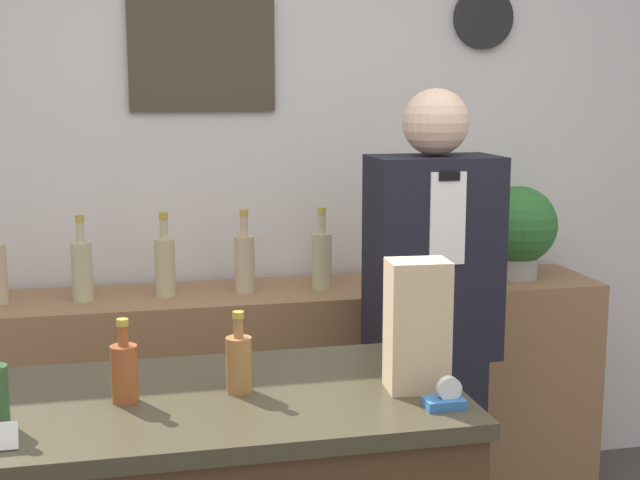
{
  "coord_description": "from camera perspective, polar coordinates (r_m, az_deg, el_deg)",
  "views": [
    {
      "loc": [
        -0.58,
        -1.59,
        1.69
      ],
      "look_at": [
        0.02,
        1.08,
        1.22
      ],
      "focal_mm": 50.0,
      "sensor_mm": 36.0,
      "label": 1
    }
  ],
  "objects": [
    {
      "name": "back_wall",
      "position": [
        3.65,
        -3.52,
        4.55
      ],
      "size": [
        5.2,
        0.09,
        2.7
      ],
      "color": "silver",
      "rests_on": "ground_plane"
    },
    {
      "name": "back_shelf",
      "position": [
        3.59,
        -1.2,
        -10.23
      ],
      "size": [
        2.39,
        0.45,
        0.91
      ],
      "color": "#8E6642",
      "rests_on": "ground_plane"
    },
    {
      "name": "shopkeeper",
      "position": [
        3.08,
        7.11,
        -6.26
      ],
      "size": [
        0.43,
        0.27,
        1.68
      ],
      "color": "black",
      "rests_on": "ground_plane"
    },
    {
      "name": "potted_plant",
      "position": [
        3.7,
        12.55,
        0.75
      ],
      "size": [
        0.32,
        0.32,
        0.38
      ],
      "color": "#9E998E",
      "rests_on": "back_shelf"
    },
    {
      "name": "paper_bag",
      "position": [
        2.16,
        6.24,
        -5.44
      ],
      "size": [
        0.15,
        0.12,
        0.32
      ],
      "color": "tan",
      "rests_on": "display_counter"
    },
    {
      "name": "tape_dispenser",
      "position": [
        2.08,
        8.04,
        -9.97
      ],
      "size": [
        0.09,
        0.06,
        0.07
      ],
      "color": "#2D66A8",
      "rests_on": "display_counter"
    },
    {
      "name": "counter_bottle_1",
      "position": [
        2.13,
        -12.41,
        -8.18
      ],
      "size": [
        0.06,
        0.06,
        0.2
      ],
      "color": "brown",
      "rests_on": "display_counter"
    },
    {
      "name": "counter_bottle_2",
      "position": [
        2.15,
        -5.21,
        -7.78
      ],
      "size": [
        0.06,
        0.06,
        0.2
      ],
      "color": "olive",
      "rests_on": "display_counter"
    },
    {
      "name": "shelf_bottle_1",
      "position": [
        3.36,
        -15.0,
        -1.77
      ],
      "size": [
        0.08,
        0.08,
        0.32
      ],
      "color": "tan",
      "rests_on": "back_shelf"
    },
    {
      "name": "shelf_bottle_2",
      "position": [
        3.37,
        -9.9,
        -1.57
      ],
      "size": [
        0.08,
        0.08,
        0.32
      ],
      "color": "tan",
      "rests_on": "back_shelf"
    },
    {
      "name": "shelf_bottle_3",
      "position": [
        3.39,
        -4.85,
        -1.36
      ],
      "size": [
        0.08,
        0.08,
        0.32
      ],
      "color": "tan",
      "rests_on": "back_shelf"
    },
    {
      "name": "shelf_bottle_4",
      "position": [
        3.44,
        0.11,
        -1.18
      ],
      "size": [
        0.08,
        0.08,
        0.32
      ],
      "color": "tan",
      "rests_on": "back_shelf"
    },
    {
      "name": "shelf_bottle_5",
      "position": [
        3.53,
        4.81,
        -0.93
      ],
      "size": [
        0.08,
        0.08,
        0.32
      ],
      "color": "tan",
      "rests_on": "back_shelf"
    },
    {
      "name": "shelf_bottle_6",
      "position": [
        3.64,
        9.21,
        -0.67
      ],
      "size": [
        0.08,
        0.08,
        0.32
      ],
      "color": "tan",
      "rests_on": "back_shelf"
    }
  ]
}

